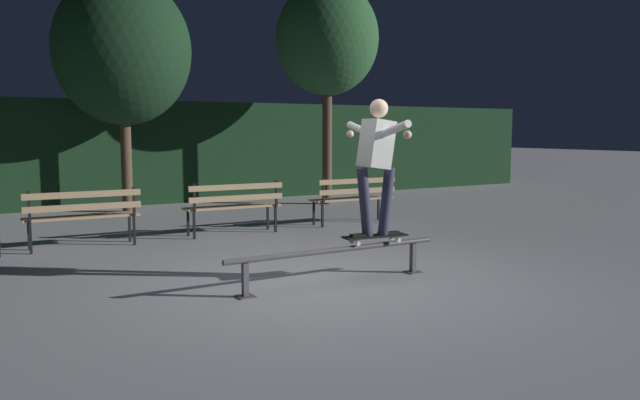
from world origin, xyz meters
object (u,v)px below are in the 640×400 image
at_px(park_bench_left_center, 234,202).
at_px(tree_far_right, 327,39).
at_px(skateboard, 375,237).
at_px(park_bench_right_center, 354,195).
at_px(grind_rail, 336,256).
at_px(park_bench_leftmost, 83,212).
at_px(tree_behind_benches, 123,51).
at_px(skateboarder, 376,155).

bearing_deg(park_bench_left_center, tree_far_right, 39.65).
distance_m(skateboard, park_bench_right_center, 4.22).
xyz_separation_m(grind_rail, tree_far_right, (3.89, 6.60, 3.44)).
bearing_deg(grind_rail, skateboard, 0.00).
distance_m(grind_rail, tree_far_right, 8.39).
bearing_deg(grind_rail, park_bench_left_center, 85.04).
distance_m(park_bench_leftmost, tree_far_right, 7.36).
relative_size(skateboard, park_bench_left_center, 0.50).
bearing_deg(tree_far_right, tree_behind_benches, 168.30).
bearing_deg(tree_far_right, grind_rail, -120.50).
xyz_separation_m(skateboard, park_bench_left_center, (-0.22, 3.64, 0.05)).
xyz_separation_m(park_bench_leftmost, park_bench_right_center, (4.70, 0.00, 0.00)).
distance_m(park_bench_left_center, tree_behind_benches, 4.83).
bearing_deg(park_bench_leftmost, skateboarder, -54.72).
height_order(park_bench_leftmost, park_bench_right_center, same).
relative_size(park_bench_left_center, park_bench_right_center, 1.00).
height_order(grind_rail, park_bench_leftmost, park_bench_leftmost).
bearing_deg(grind_rail, park_bench_leftmost, 119.23).
bearing_deg(skateboard, park_bench_left_center, 93.46).
xyz_separation_m(skateboard, skateboarder, (0.00, -0.00, 0.94)).
bearing_deg(skateboard, park_bench_leftmost, 125.25).
xyz_separation_m(park_bench_leftmost, tree_far_right, (5.92, 2.96, 3.23)).
height_order(tree_behind_benches, tree_far_right, tree_far_right).
bearing_deg(skateboard, grind_rail, -180.00).
bearing_deg(skateboarder, tree_behind_benches, 97.69).
xyz_separation_m(park_bench_leftmost, tree_behind_benches, (1.56, 3.86, 2.79)).
height_order(park_bench_left_center, tree_far_right, tree_far_right).
distance_m(skateboarder, park_bench_leftmost, 4.54).
bearing_deg(tree_behind_benches, grind_rail, -86.39).
distance_m(park_bench_leftmost, park_bench_left_center, 2.35).
distance_m(grind_rail, skateboarder, 1.23).
height_order(skateboard, park_bench_left_center, park_bench_left_center).
relative_size(grind_rail, skateboarder, 1.71).
xyz_separation_m(grind_rail, park_bench_right_center, (2.67, 3.64, 0.22)).
relative_size(park_bench_right_center, tree_behind_benches, 0.33).
bearing_deg(tree_behind_benches, tree_far_right, -11.70).
xyz_separation_m(skateboarder, tree_far_right, (3.35, 6.60, 2.34)).
height_order(grind_rail, skateboard, skateboard).
xyz_separation_m(park_bench_left_center, tree_behind_benches, (-0.79, 3.86, 2.79)).
xyz_separation_m(tree_behind_benches, tree_far_right, (4.36, -0.90, 0.43)).
bearing_deg(skateboarder, grind_rail, 179.96).
bearing_deg(park_bench_right_center, skateboard, -120.37).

